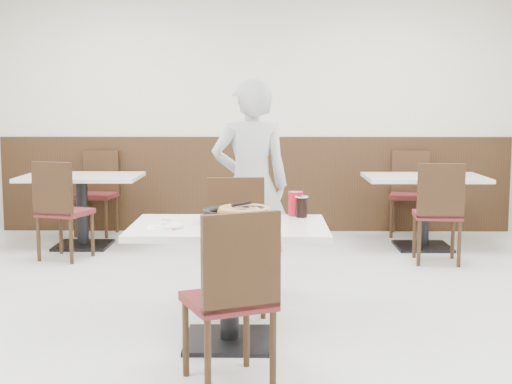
{
  "coord_description": "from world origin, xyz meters",
  "views": [
    {
      "loc": [
        0.11,
        -4.74,
        1.5
      ],
      "look_at": [
        0.06,
        -0.3,
        0.94
      ],
      "focal_mm": 50.0,
      "sensor_mm": 36.0,
      "label": 1
    }
  ],
  "objects_px": {
    "bg_table_left": "(82,211)",
    "bg_chair_left_far": "(96,193)",
    "chair_far": "(237,247)",
    "side_plate": "(169,226)",
    "cola_glass": "(302,207)",
    "chair_near": "(228,296)",
    "red_cup": "(296,204)",
    "main_table": "(229,284)",
    "bg_chair_right_near": "(437,212)",
    "bg_chair_left_near": "(65,210)",
    "pizza_pan": "(236,216)",
    "bg_table_right": "(423,212)",
    "pizza": "(245,213)",
    "bg_chair_right_far": "(409,194)",
    "diner_person": "(251,186)"
  },
  "relations": [
    {
      "from": "bg_table_left",
      "to": "bg_chair_left_far",
      "type": "height_order",
      "value": "bg_chair_left_far"
    },
    {
      "from": "chair_far",
      "to": "side_plate",
      "type": "relative_size",
      "value": 5.49
    },
    {
      "from": "side_plate",
      "to": "cola_glass",
      "type": "relative_size",
      "value": 1.33
    },
    {
      "from": "chair_near",
      "to": "side_plate",
      "type": "height_order",
      "value": "chair_near"
    },
    {
      "from": "red_cup",
      "to": "bg_table_left",
      "type": "height_order",
      "value": "red_cup"
    },
    {
      "from": "main_table",
      "to": "bg_chair_right_near",
      "type": "distance_m",
      "value": 2.92
    },
    {
      "from": "chair_far",
      "to": "bg_chair_left_near",
      "type": "relative_size",
      "value": 1.0
    },
    {
      "from": "side_plate",
      "to": "bg_table_left",
      "type": "height_order",
      "value": "side_plate"
    },
    {
      "from": "chair_near",
      "to": "side_plate",
      "type": "relative_size",
      "value": 5.49
    },
    {
      "from": "cola_glass",
      "to": "bg_table_left",
      "type": "bearing_deg",
      "value": 128.53
    },
    {
      "from": "pizza_pan",
      "to": "bg_table_right",
      "type": "xyz_separation_m",
      "value": [
        1.82,
        2.89,
        -0.42
      ]
    },
    {
      "from": "pizza",
      "to": "chair_far",
      "type": "bearing_deg",
      "value": 97.33
    },
    {
      "from": "red_cup",
      "to": "bg_chair_left_far",
      "type": "relative_size",
      "value": 0.17
    },
    {
      "from": "red_cup",
      "to": "bg_chair_left_far",
      "type": "height_order",
      "value": "bg_chair_left_far"
    },
    {
      "from": "pizza_pan",
      "to": "pizza",
      "type": "bearing_deg",
      "value": 35.78
    },
    {
      "from": "bg_chair_right_near",
      "to": "bg_table_left",
      "type": "bearing_deg",
      "value": 174.38
    },
    {
      "from": "main_table",
      "to": "pizza",
      "type": "relative_size",
      "value": 3.54
    },
    {
      "from": "chair_near",
      "to": "chair_far",
      "type": "xyz_separation_m",
      "value": [
        -0.01,
        1.31,
        0.0
      ]
    },
    {
      "from": "side_plate",
      "to": "bg_table_left",
      "type": "xyz_separation_m",
      "value": [
        -1.32,
        3.07,
        -0.38
      ]
    },
    {
      "from": "bg_chair_left_near",
      "to": "bg_chair_right_near",
      "type": "xyz_separation_m",
      "value": [
        3.52,
        -0.11,
        0.0
      ]
    },
    {
      "from": "pizza",
      "to": "bg_table_right",
      "type": "height_order",
      "value": "pizza"
    },
    {
      "from": "chair_far",
      "to": "cola_glass",
      "type": "height_order",
      "value": "chair_far"
    },
    {
      "from": "chair_near",
      "to": "red_cup",
      "type": "distance_m",
      "value": 1.13
    },
    {
      "from": "red_cup",
      "to": "main_table",
      "type": "bearing_deg",
      "value": -140.23
    },
    {
      "from": "pizza",
      "to": "bg_chair_right_far",
      "type": "bearing_deg",
      "value": 63.65
    },
    {
      "from": "main_table",
      "to": "pizza",
      "type": "distance_m",
      "value": 0.46
    },
    {
      "from": "side_plate",
      "to": "bg_table_right",
      "type": "distance_m",
      "value": 3.79
    },
    {
      "from": "chair_far",
      "to": "bg_chair_left_far",
      "type": "relative_size",
      "value": 1.0
    },
    {
      "from": "main_table",
      "to": "bg_chair_right_far",
      "type": "xyz_separation_m",
      "value": [
        1.84,
        3.63,
        0.1
      ]
    },
    {
      "from": "bg_table_right",
      "to": "red_cup",
      "type": "bearing_deg",
      "value": -118.85
    },
    {
      "from": "chair_near",
      "to": "chair_far",
      "type": "relative_size",
      "value": 1.0
    },
    {
      "from": "side_plate",
      "to": "diner_person",
      "type": "distance_m",
      "value": 1.44
    },
    {
      "from": "bg_table_left",
      "to": "bg_table_right",
      "type": "distance_m",
      "value": 3.53
    },
    {
      "from": "pizza_pan",
      "to": "bg_table_right",
      "type": "relative_size",
      "value": 0.27
    },
    {
      "from": "diner_person",
      "to": "bg_chair_left_near",
      "type": "relative_size",
      "value": 1.77
    },
    {
      "from": "pizza_pan",
      "to": "diner_person",
      "type": "xyz_separation_m",
      "value": [
        0.07,
        1.21,
        0.05
      ]
    },
    {
      "from": "red_cup",
      "to": "pizza",
      "type": "bearing_deg",
      "value": -142.27
    },
    {
      "from": "bg_table_left",
      "to": "pizza",
      "type": "bearing_deg",
      "value": -58.39
    },
    {
      "from": "side_plate",
      "to": "pizza_pan",
      "type": "bearing_deg",
      "value": 21.65
    },
    {
      "from": "chair_far",
      "to": "bg_table_right",
      "type": "xyz_separation_m",
      "value": [
        1.84,
        2.28,
        -0.1
      ]
    },
    {
      "from": "red_cup",
      "to": "bg_chair_right_far",
      "type": "bearing_deg",
      "value": 66.59
    },
    {
      "from": "chair_near",
      "to": "cola_glass",
      "type": "xyz_separation_m",
      "value": [
        0.44,
        0.93,
        0.34
      ]
    },
    {
      "from": "bg_chair_left_far",
      "to": "bg_chair_left_near",
      "type": "bearing_deg",
      "value": 97.29
    },
    {
      "from": "bg_table_right",
      "to": "bg_chair_right_far",
      "type": "xyz_separation_m",
      "value": [
        -0.01,
        0.68,
        0.1
      ]
    },
    {
      "from": "red_cup",
      "to": "bg_table_right",
      "type": "distance_m",
      "value": 3.0
    },
    {
      "from": "chair_far",
      "to": "bg_chair_right_far",
      "type": "bearing_deg",
      "value": -125.3
    },
    {
      "from": "main_table",
      "to": "chair_near",
      "type": "bearing_deg",
      "value": -87.73
    },
    {
      "from": "chair_near",
      "to": "cola_glass",
      "type": "bearing_deg",
      "value": 40.73
    },
    {
      "from": "main_table",
      "to": "red_cup",
      "type": "height_order",
      "value": "red_cup"
    },
    {
      "from": "cola_glass",
      "to": "bg_chair_left_near",
      "type": "distance_m",
      "value": 3.03
    }
  ]
}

